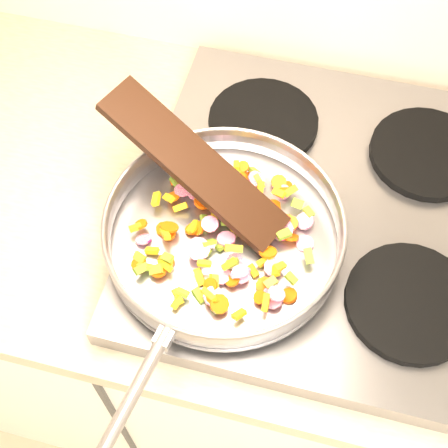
# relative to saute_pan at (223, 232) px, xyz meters

# --- Properties ---
(cooktop) EXTENTS (0.60, 0.60, 0.04)m
(cooktop) POSITION_rel_saute_pan_xyz_m (0.15, 0.11, -0.07)
(cooktop) COLOR #939399
(cooktop) RESTS_ON counter_top
(grate_fl) EXTENTS (0.19, 0.19, 0.02)m
(grate_fl) POSITION_rel_saute_pan_xyz_m (0.01, -0.03, -0.04)
(grate_fl) COLOR black
(grate_fl) RESTS_ON cooktop
(grate_fr) EXTENTS (0.19, 0.19, 0.02)m
(grate_fr) POSITION_rel_saute_pan_xyz_m (0.29, -0.03, -0.04)
(grate_fr) COLOR black
(grate_fr) RESTS_ON cooktop
(grate_bl) EXTENTS (0.19, 0.19, 0.02)m
(grate_bl) POSITION_rel_saute_pan_xyz_m (0.01, 0.25, -0.04)
(grate_bl) COLOR black
(grate_bl) RESTS_ON cooktop
(grate_br) EXTENTS (0.19, 0.19, 0.02)m
(grate_br) POSITION_rel_saute_pan_xyz_m (0.29, 0.25, -0.04)
(grate_br) COLOR black
(grate_br) RESTS_ON cooktop
(saute_pan) EXTENTS (0.39, 0.56, 0.06)m
(saute_pan) POSITION_rel_saute_pan_xyz_m (0.00, 0.00, 0.00)
(saute_pan) COLOR #9E9EA5
(saute_pan) RESTS_ON grate_fl
(vegetable_heap) EXTENTS (0.28, 0.27, 0.04)m
(vegetable_heap) POSITION_rel_saute_pan_xyz_m (0.01, 0.00, -0.01)
(vegetable_heap) COLOR olive
(vegetable_heap) RESTS_ON saute_pan
(wooden_spatula) EXTENTS (0.31, 0.19, 0.13)m
(wooden_spatula) POSITION_rel_saute_pan_xyz_m (-0.06, 0.07, 0.05)
(wooden_spatula) COLOR black
(wooden_spatula) RESTS_ON saute_pan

